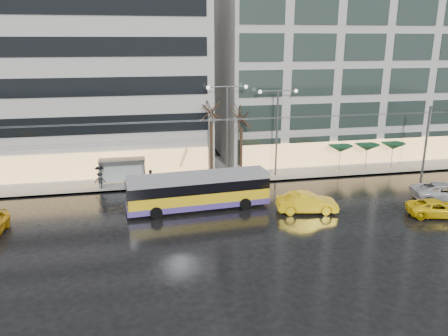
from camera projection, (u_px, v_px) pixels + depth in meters
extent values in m
plane|color=black|center=(230.00, 224.00, 32.64)|extent=(140.00, 140.00, 0.00)
cube|color=gray|center=(221.00, 169.00, 46.17)|extent=(80.00, 10.00, 0.15)
cube|color=slate|center=(231.00, 184.00, 41.51)|extent=(80.00, 0.10, 0.15)
cube|color=#BBB8B3|center=(38.00, 61.00, 44.33)|extent=(34.00, 14.00, 22.00)
cube|color=#BBB8B3|center=(356.00, 45.00, 50.59)|extent=(32.00, 14.00, 25.00)
cube|color=yellow|center=(199.00, 197.00, 35.30)|extent=(11.48, 3.18, 1.42)
cube|color=#503D99|center=(199.00, 203.00, 35.44)|extent=(11.52, 3.22, 0.47)
cube|color=black|center=(198.00, 185.00, 35.01)|extent=(11.50, 3.20, 0.85)
cube|color=gray|center=(198.00, 177.00, 34.83)|extent=(11.48, 3.18, 0.47)
cube|color=black|center=(265.00, 181.00, 36.52)|extent=(0.21, 2.17, 1.23)
cube|color=black|center=(126.00, 193.00, 33.58)|extent=(0.21, 2.17, 1.23)
cylinder|color=black|center=(237.00, 194.00, 37.47)|extent=(0.97, 0.40, 0.94)
cylinder|color=black|center=(245.00, 204.00, 35.29)|extent=(0.97, 0.40, 0.94)
cylinder|color=black|center=(153.00, 202.00, 35.61)|extent=(0.97, 0.40, 0.94)
cylinder|color=black|center=(156.00, 213.00, 33.43)|extent=(0.97, 0.40, 0.94)
cylinder|color=#595B60|center=(184.00, 159.00, 35.03)|extent=(0.31, 3.51, 2.49)
cylinder|color=#595B60|center=(183.00, 157.00, 35.46)|extent=(0.31, 3.51, 2.49)
cylinder|color=#595B60|center=(426.00, 141.00, 43.85)|extent=(0.24, 0.24, 7.00)
cube|color=#595B60|center=(448.00, 111.00, 40.54)|extent=(0.10, 5.00, 0.10)
cylinder|color=#595B60|center=(228.00, 120.00, 36.33)|extent=(42.00, 0.04, 0.04)
cylinder|color=#595B60|center=(227.00, 119.00, 36.80)|extent=(42.00, 0.04, 0.04)
cube|color=#595B60|center=(122.00, 160.00, 40.26)|extent=(4.20, 1.60, 0.12)
cube|color=silver|center=(123.00, 171.00, 41.27)|extent=(4.00, 0.05, 2.20)
cube|color=white|center=(100.00, 174.00, 40.22)|extent=(0.10, 1.40, 2.20)
cylinder|color=#595B60|center=(100.00, 176.00, 39.57)|extent=(0.10, 0.10, 2.40)
cylinder|color=#595B60|center=(101.00, 172.00, 40.89)|extent=(0.10, 0.10, 2.40)
cylinder|color=#595B60|center=(145.00, 174.00, 40.33)|extent=(0.10, 0.10, 2.40)
cylinder|color=#595B60|center=(144.00, 169.00, 41.65)|extent=(0.10, 0.10, 2.40)
cylinder|color=#595B60|center=(227.00, 133.00, 41.88)|extent=(0.18, 0.18, 9.00)
cylinder|color=#595B60|center=(218.00, 87.00, 40.47)|extent=(1.80, 0.10, 0.10)
cylinder|color=#595B60|center=(237.00, 86.00, 40.81)|extent=(1.80, 0.10, 0.10)
sphere|color=#FFF2CC|center=(208.00, 88.00, 40.31)|extent=(0.36, 0.36, 0.36)
sphere|color=#FFF2CC|center=(246.00, 87.00, 41.00)|extent=(0.36, 0.36, 0.36)
cylinder|color=#595B60|center=(277.00, 133.00, 42.90)|extent=(0.18, 0.18, 8.50)
cylinder|color=#595B60|center=(269.00, 91.00, 41.56)|extent=(1.80, 0.10, 0.10)
cylinder|color=#595B60|center=(287.00, 91.00, 41.91)|extent=(1.80, 0.10, 0.10)
sphere|color=#FFF2CC|center=(260.00, 92.00, 41.41)|extent=(0.36, 0.36, 0.36)
sphere|color=#FFF2CC|center=(296.00, 91.00, 42.09)|extent=(0.36, 0.36, 0.36)
cylinder|color=black|center=(212.00, 150.00, 42.25)|extent=(0.28, 0.28, 5.60)
cylinder|color=black|center=(241.00, 152.00, 43.11)|extent=(0.28, 0.28, 4.90)
cylinder|color=#595B60|center=(340.00, 160.00, 45.30)|extent=(0.06, 0.06, 2.20)
cone|color=#114026|center=(340.00, 149.00, 44.97)|extent=(2.50, 2.50, 0.70)
cylinder|color=#595B60|center=(366.00, 159.00, 45.88)|extent=(0.06, 0.06, 2.20)
cone|color=#114026|center=(367.00, 147.00, 45.54)|extent=(2.50, 2.50, 0.70)
cylinder|color=#595B60|center=(392.00, 157.00, 46.45)|extent=(0.06, 0.06, 2.20)
cone|color=#114026|center=(393.00, 146.00, 46.11)|extent=(2.50, 2.50, 0.70)
imported|color=yellow|center=(307.00, 203.00, 34.63)|extent=(5.02, 2.48, 1.58)
imported|color=yellow|center=(438.00, 208.00, 33.92)|extent=(4.98, 3.18, 1.28)
imported|color=#B7B7BC|center=(447.00, 192.00, 37.04)|extent=(6.18, 3.98, 1.58)
imported|color=black|center=(137.00, 172.00, 42.08)|extent=(0.74, 0.60, 1.74)
imported|color=#C3417C|center=(136.00, 163.00, 41.83)|extent=(1.23, 1.24, 0.88)
imported|color=black|center=(150.00, 178.00, 40.50)|extent=(0.95, 0.94, 1.55)
imported|color=black|center=(100.00, 180.00, 39.82)|extent=(1.03, 0.63, 1.54)
imported|color=black|center=(99.00, 170.00, 39.55)|extent=(0.86, 0.86, 0.72)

